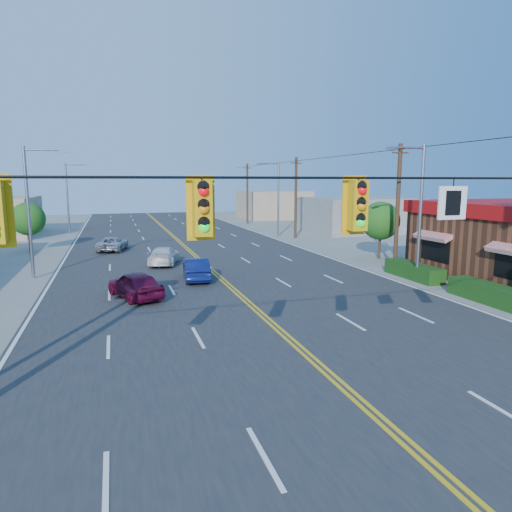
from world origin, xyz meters
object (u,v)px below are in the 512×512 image
object	(u,v)px
signal_span	(401,230)
car_white	(164,256)
car_blue	(196,270)
car_silver	(113,244)
car_magenta	(135,286)

from	to	relation	value
signal_span	car_white	world-z (taller)	signal_span
car_blue	car_silver	distance (m)	14.59
signal_span	car_blue	size ratio (longest dim) A/B	6.03
car_magenta	car_blue	distance (m)	5.05
signal_span	car_silver	size ratio (longest dim) A/B	5.62
car_silver	car_blue	bearing A→B (deg)	121.90
car_magenta	car_blue	bearing A→B (deg)	-158.34
signal_span	car_blue	xyz separation A→B (m)	(-1.37, 18.31, -4.22)
car_blue	car_white	world-z (taller)	car_blue
car_silver	car_white	bearing A→B (deg)	126.37
car_magenta	car_blue	xyz separation A→B (m)	(3.72, 3.41, -0.03)
car_white	car_magenta	bearing A→B (deg)	90.35
car_blue	car_white	size ratio (longest dim) A/B	0.92
signal_span	car_silver	bearing A→B (deg)	100.84
car_magenta	car_silver	xyz separation A→B (m)	(-1.05, 17.20, -0.09)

